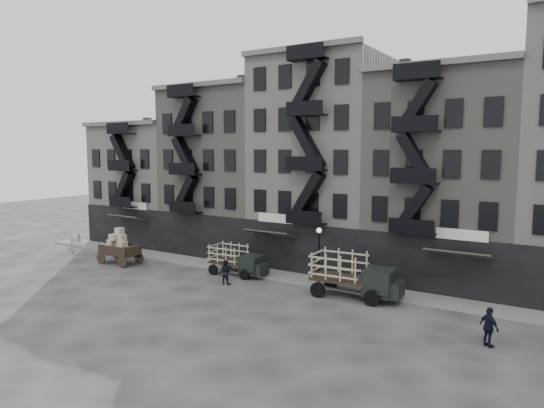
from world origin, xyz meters
The scene contains 14 objects.
ground centered at (0.00, 0.00, 0.00)m, with size 140.00×140.00×0.00m, color #38383A.
sidewalk centered at (0.00, 3.75, 0.07)m, with size 55.00×2.50×0.15m, color slate.
building_west centered at (-20.00, 9.83, 6.00)m, with size 10.00×11.35×13.20m.
building_midwest centered at (-10.00, 9.83, 7.50)m, with size 10.00×11.35×16.20m.
building_center centered at (0.00, 9.82, 8.50)m, with size 10.00×11.35×18.20m.
building_mideast centered at (10.00, 9.83, 7.50)m, with size 10.00×11.35×16.20m.
lamp_post centered at (3.00, 2.60, 2.78)m, with size 0.36×0.36×4.28m.
horse centered at (-24.00, 2.41, 0.76)m, with size 0.82×1.80×1.52m, color silver.
wagon centered at (-14.66, 0.00, 1.74)m, with size 3.61×1.96×3.04m.
stake_truck_west centered at (-3.94, 2.32, 1.35)m, with size 4.74×2.05×2.36m.
stake_truck_east centered at (5.97, 1.76, 1.69)m, with size 6.01×2.70×2.96m.
pedestrian_west centered at (-16.65, 1.26, 0.84)m, with size 0.61×0.40×1.68m, color black.
pedestrian_mid centered at (-3.10, -0.23, 0.90)m, with size 0.87×0.68×1.80m, color black.
policeman centered at (14.78, -2.18, 1.01)m, with size 1.18×0.49×2.02m, color black.
Camera 1 is at (17.94, -27.39, 9.79)m, focal length 32.00 mm.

